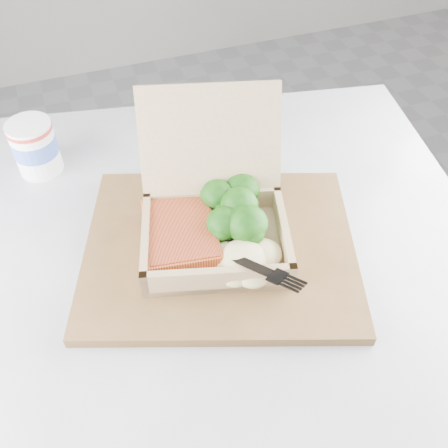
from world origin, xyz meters
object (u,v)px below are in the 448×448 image
object	(u,v)px
cafe_table	(208,345)
serving_tray	(220,248)
paper_cup	(34,146)
takeout_container	(214,208)

from	to	relation	value
cafe_table	serving_tray	bearing A→B (deg)	42.82
serving_tray	paper_cup	bearing A→B (deg)	129.05
takeout_container	paper_cup	size ratio (longest dim) A/B	2.92
takeout_container	serving_tray	bearing A→B (deg)	-77.74
serving_tray	takeout_container	bearing A→B (deg)	86.59
cafe_table	takeout_container	distance (m)	0.26
cafe_table	paper_cup	world-z (taller)	paper_cup
takeout_container	paper_cup	xyz separation A→B (m)	(-0.22, 0.24, -0.01)
takeout_container	paper_cup	bearing A→B (deg)	148.24
serving_tray	paper_cup	size ratio (longest dim) A/B	4.15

